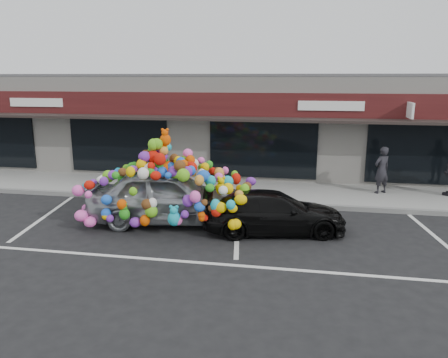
# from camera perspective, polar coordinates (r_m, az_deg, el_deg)

# --- Properties ---
(ground) EXTENTS (90.00, 90.00, 0.00)m
(ground) POSITION_cam_1_polar(r_m,az_deg,el_deg) (13.01, -10.74, -5.87)
(ground) COLOR black
(ground) RESTS_ON ground
(shop_building) EXTENTS (24.00, 7.20, 4.31)m
(shop_building) POSITION_cam_1_polar(r_m,az_deg,el_deg) (20.50, -2.52, 7.52)
(shop_building) COLOR silver
(shop_building) RESTS_ON ground
(sidewalk) EXTENTS (26.00, 3.00, 0.15)m
(sidewalk) POSITION_cam_1_polar(r_m,az_deg,el_deg) (16.62, -5.85, -1.22)
(sidewalk) COLOR gray
(sidewalk) RESTS_ON ground
(kerb) EXTENTS (26.00, 0.18, 0.16)m
(kerb) POSITION_cam_1_polar(r_m,az_deg,el_deg) (15.24, -7.41, -2.60)
(kerb) COLOR slate
(kerb) RESTS_ON ground
(parking_stripe_left) EXTENTS (0.73, 4.37, 0.01)m
(parking_stripe_left) POSITION_cam_1_polar(r_m,az_deg,el_deg) (14.60, -22.30, -4.51)
(parking_stripe_left) COLOR silver
(parking_stripe_left) RESTS_ON ground
(parking_stripe_mid) EXTENTS (0.73, 4.37, 0.01)m
(parking_stripe_mid) POSITION_cam_1_polar(r_m,az_deg,el_deg) (12.50, 1.74, -6.42)
(parking_stripe_mid) COLOR silver
(parking_stripe_mid) RESTS_ON ground
(parking_stripe_right) EXTENTS (0.73, 4.37, 0.01)m
(parking_stripe_right) POSITION_cam_1_polar(r_m,az_deg,el_deg) (12.91, 26.37, -7.21)
(parking_stripe_right) COLOR silver
(parking_stripe_right) RESTS_ON ground
(lane_line) EXTENTS (14.00, 0.12, 0.01)m
(lane_line) POSITION_cam_1_polar(r_m,az_deg,el_deg) (10.38, -4.84, -10.71)
(lane_line) COLOR silver
(lane_line) RESTS_ON ground
(toy_car) EXTENTS (3.35, 5.24, 2.89)m
(toy_car) POSITION_cam_1_polar(r_m,az_deg,el_deg) (12.84, -7.32, -1.44)
(toy_car) COLOR #ACB3B7
(toy_car) RESTS_ON ground
(black_sedan) EXTENTS (2.30, 4.14, 1.13)m
(black_sedan) POSITION_cam_1_polar(r_m,az_deg,el_deg) (12.12, 6.55, -4.33)
(black_sedan) COLOR black
(black_sedan) RESTS_ON ground
(pedestrian_a) EXTENTS (0.73, 0.67, 1.67)m
(pedestrian_a) POSITION_cam_1_polar(r_m,az_deg,el_deg) (16.39, 19.91, 1.11)
(pedestrian_a) COLOR black
(pedestrian_a) RESTS_ON sidewalk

